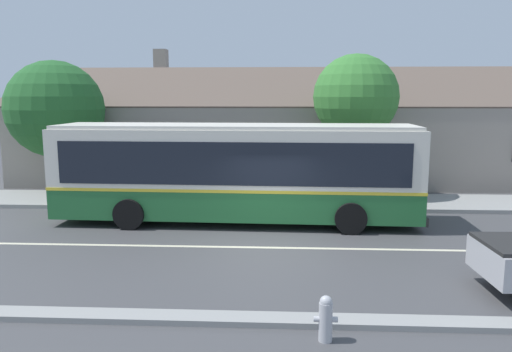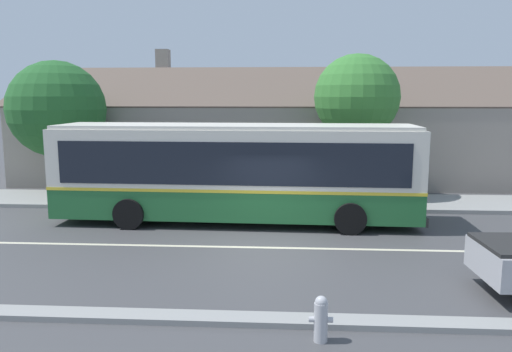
{
  "view_description": "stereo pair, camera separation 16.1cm",
  "coord_description": "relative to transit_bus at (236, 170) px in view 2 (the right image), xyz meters",
  "views": [
    {
      "loc": [
        0.39,
        -13.61,
        4.22
      ],
      "look_at": [
        -0.5,
        3.39,
        1.51
      ],
      "focal_mm": 35.0,
      "sensor_mm": 36.0,
      "label": 1
    },
    {
      "loc": [
        0.56,
        -13.6,
        4.22
      ],
      "look_at": [
        -0.5,
        3.39,
        1.51
      ],
      "focal_mm": 35.0,
      "sensor_mm": 36.0,
      "label": 2
    }
  ],
  "objects": [
    {
      "name": "curb_near",
      "position": [
        1.14,
        -7.65,
        -1.72
      ],
      "size": [
        60.0,
        0.5,
        0.12
      ],
      "primitive_type": "cube",
      "color": "gray",
      "rests_on": "ground"
    },
    {
      "name": "transit_bus",
      "position": [
        0.0,
        0.0,
        0.0
      ],
      "size": [
        12.18,
        3.0,
        3.31
      ],
      "color": "#236633",
      "rests_on": "ground"
    },
    {
      "name": "community_building",
      "position": [
        2.44,
        10.38,
        0.22
      ],
      "size": [
        28.3,
        9.46,
        6.8
      ],
      "color": "gray",
      "rests_on": "ground"
    },
    {
      "name": "street_tree_primary",
      "position": [
        4.53,
        4.3,
        2.42
      ],
      "size": [
        3.48,
        3.48,
        5.96
      ],
      "color": "#4C3828",
      "rests_on": "ground"
    },
    {
      "name": "ground_plane",
      "position": [
        1.14,
        -2.9,
        -1.78
      ],
      "size": [
        300.0,
        300.0,
        0.0
      ],
      "primitive_type": "plane",
      "color": "#424244"
    },
    {
      "name": "street_tree_secondary",
      "position": [
        -8.06,
        4.26,
        1.91
      ],
      "size": [
        4.08,
        4.08,
        5.75
      ],
      "color": "#4C3828",
      "rests_on": "ground"
    },
    {
      "name": "fire_hydrant",
      "position": [
        2.31,
        -8.3,
        -1.35
      ],
      "size": [
        0.42,
        0.24,
        0.83
      ],
      "color": "#B2B2B7",
      "rests_on": "ground"
    },
    {
      "name": "bench_by_building",
      "position": [
        -6.56,
        2.85,
        -1.21
      ],
      "size": [
        1.61,
        0.51,
        0.94
      ],
      "color": "brown",
      "rests_on": "sidewalk_far"
    },
    {
      "name": "lane_divider_stripe",
      "position": [
        1.14,
        -2.9,
        -1.77
      ],
      "size": [
        60.0,
        0.16,
        0.01
      ],
      "primitive_type": "cube",
      "color": "beige",
      "rests_on": "ground"
    },
    {
      "name": "sidewalk_far",
      "position": [
        1.14,
        3.1,
        -1.7
      ],
      "size": [
        60.0,
        3.0,
        0.15
      ],
      "primitive_type": "cube",
      "color": "gray",
      "rests_on": "ground"
    }
  ]
}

